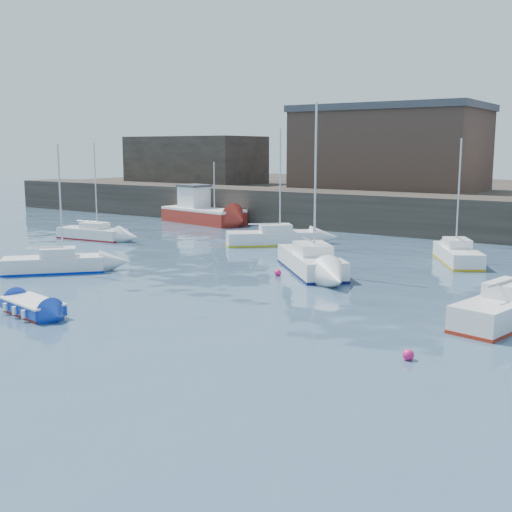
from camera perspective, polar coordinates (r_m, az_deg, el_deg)
The scene contains 15 objects.
water at distance 22.25m, azimuth -17.62°, elevation -8.12°, with size 220.00×220.00×0.00m, color #2D4760.
quay_wall at distance 51.16m, azimuth 14.49°, elevation 3.57°, with size 90.00×5.00×3.00m, color #28231E.
land_strip at distance 68.36m, azimuth 19.53°, elevation 4.68°, with size 90.00×32.00×2.80m, color #28231E.
warehouse at distance 60.51m, azimuth 11.83°, elevation 9.41°, with size 16.40×10.40×7.60m.
bldg_west at distance 70.97m, azimuth -5.40°, elevation 8.50°, with size 14.00×8.00×5.00m.
blue_dinghy at distance 27.21m, azimuth -19.25°, elevation -4.26°, with size 3.35×1.95×0.60m.
fishing_boat at distance 57.42m, azimuth -4.90°, elevation 4.01°, with size 8.58×4.56×5.40m.
sailboat_a at distance 36.00m, azimuth -17.51°, elevation -0.64°, with size 4.79×4.99×6.82m.
sailboat_b at distance 34.59m, azimuth 4.91°, elevation -0.46°, with size 6.36×6.51×8.88m.
sailboat_c at distance 26.19m, azimuth 21.32°, elevation -4.37°, with size 2.98×5.94×7.48m.
sailboat_e at distance 48.35m, azimuth -14.35°, elevation 1.99°, with size 5.55×2.28×6.95m.
sailboat_f at distance 38.99m, azimuth 17.48°, elevation 0.15°, with size 4.25×5.64×7.14m.
sailboat_h at distance 44.14m, azimuth 1.41°, elevation 1.67°, with size 5.87×5.56×7.89m.
buoy_mid at distance 21.00m, azimuth 13.37°, elevation -8.98°, with size 0.37×0.37×0.37m, color #DE1A63.
buoy_far at distance 33.50m, azimuth 1.96°, elevation -1.77°, with size 0.37×0.37×0.37m, color #DE1A63.
Camera 1 is at (16.75, -13.07, 6.59)m, focal length 45.00 mm.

